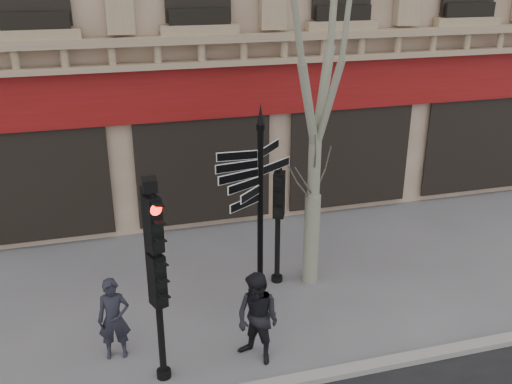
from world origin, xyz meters
TOP-DOWN VIEW (x-y plane):
  - ground at (0.00, 0.00)m, footprint 80.00×80.00m
  - kerb at (0.00, -1.40)m, footprint 80.00×0.25m
  - fingerpost at (0.36, 0.99)m, footprint 2.29×2.29m
  - traffic_signal_main at (-1.79, -0.63)m, footprint 0.47×0.40m
  - traffic_signal_secondary at (0.98, 1.82)m, footprint 0.52×0.45m
  - plane_tree at (1.68, 1.64)m, footprint 2.95×2.95m
  - pedestrian_a at (-2.51, 0.15)m, footprint 0.58×0.40m
  - pedestrian_b at (-0.15, -0.62)m, footprint 1.01×1.04m

SIDE VIEW (x-z plane):
  - ground at x=0.00m, z-range 0.00..0.00m
  - kerb at x=0.00m, z-range 0.00..0.12m
  - pedestrian_a at x=-2.51m, z-range 0.00..1.53m
  - pedestrian_b at x=-0.15m, z-range 0.00..1.69m
  - traffic_signal_secondary at x=0.98m, z-range 0.50..3.05m
  - traffic_signal_main at x=-1.79m, z-range 0.47..4.05m
  - fingerpost at x=0.36m, z-range 0.72..4.89m
  - plane_tree at x=1.68m, z-range 1.58..9.41m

